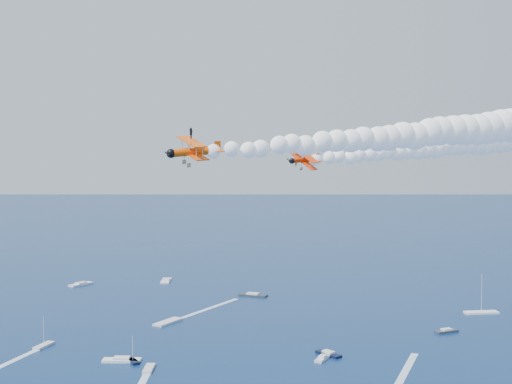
{
  "coord_description": "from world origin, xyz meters",
  "views": [
    {
      "loc": [
        -1.57,
        -89.99,
        55.96
      ],
      "look_at": [
        1.06,
        19.91,
        50.2
      ],
      "focal_mm": 46.14,
      "sensor_mm": 36.0,
      "label": 1
    }
  ],
  "objects": [
    {
      "name": "biplane_lead",
      "position": [
        10.38,
        31.66,
        55.57
      ],
      "size": [
        10.16,
        10.95,
        7.8
      ],
      "primitive_type": null,
      "rotation": [
        -0.45,
        0.07,
        3.68
      ],
      "color": "#F13505"
    },
    {
      "name": "spectator_boats",
      "position": [
        -2.1,
        107.9,
        0.35
      ],
      "size": [
        229.3,
        188.5,
        0.7
      ],
      "color": "silver",
      "rests_on": "ground"
    },
    {
      "name": "biplane_trail",
      "position": [
        -8.26,
        8.15,
        56.83
      ],
      "size": [
        11.4,
        12.89,
        8.06
      ],
      "primitive_type": null,
      "rotation": [
        -0.2,
        0.07,
        3.51
      ],
      "color": "#FB5105"
    },
    {
      "name": "smoke_trail_trail",
      "position": [
        22.48,
        19.88,
        59.36
      ],
      "size": [
        68.01,
        48.05,
        11.42
      ],
      "primitive_type": null,
      "rotation": [
        0.0,
        0.0,
        3.51
      ],
      "color": "white"
    },
    {
      "name": "smoke_trail_lead",
      "position": [
        38.63,
        48.54,
        58.1
      ],
      "size": [
        68.52,
        61.38,
        11.42
      ],
      "primitive_type": null,
      "rotation": [
        0.0,
        0.0,
        3.68
      ],
      "color": "white"
    },
    {
      "name": "boat_wakes",
      "position": [
        -16.37,
        92.02,
        0.03
      ],
      "size": [
        122.85,
        128.88,
        0.04
      ],
      "color": "white",
      "rests_on": "ground"
    }
  ]
}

